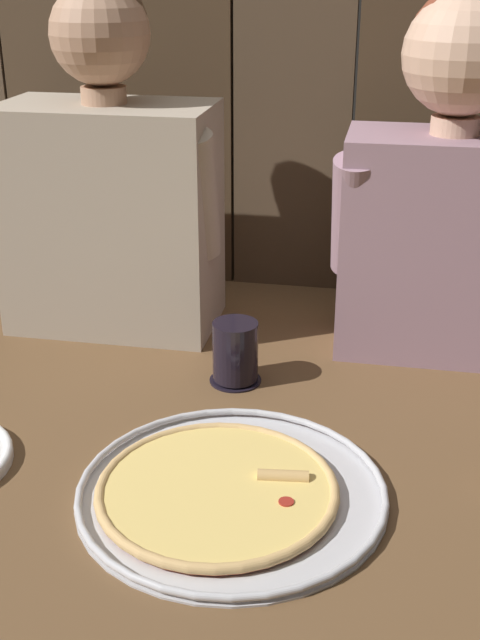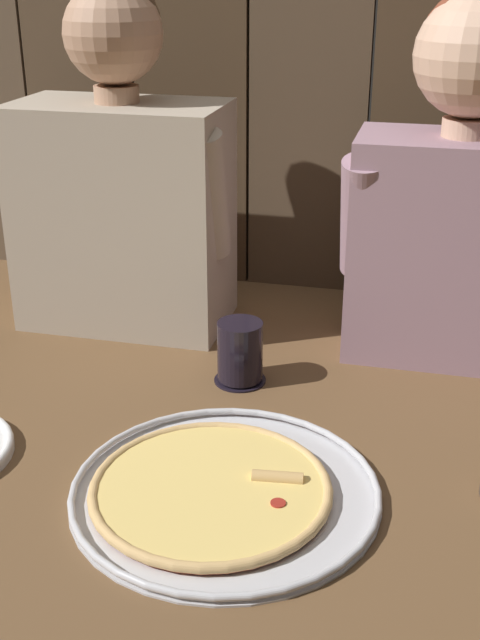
{
  "view_description": "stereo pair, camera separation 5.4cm",
  "coord_description": "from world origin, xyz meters",
  "px_view_note": "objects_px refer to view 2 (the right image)",
  "views": [
    {
      "loc": [
        0.21,
        -0.94,
        0.65
      ],
      "look_at": [
        0.01,
        0.1,
        0.18
      ],
      "focal_mm": 45.53,
      "sensor_mm": 36.0,
      "label": 1
    },
    {
      "loc": [
        0.26,
        -0.92,
        0.65
      ],
      "look_at": [
        0.01,
        0.1,
        0.18
      ],
      "focal_mm": 45.53,
      "sensor_mm": 36.0,
      "label": 2
    }
  ],
  "objects_px": {
    "diner_left": "(122,180)",
    "diner_right": "(460,191)",
    "pizza_tray": "(219,489)",
    "drinking_glass": "(240,353)"
  },
  "relations": [
    {
      "from": "drinking_glass",
      "to": "diner_right",
      "type": "height_order",
      "value": "diner_right"
    },
    {
      "from": "diner_right",
      "to": "pizza_tray",
      "type": "bearing_deg",
      "value": -118.15
    },
    {
      "from": "pizza_tray",
      "to": "drinking_glass",
      "type": "height_order",
      "value": "drinking_glass"
    },
    {
      "from": "drinking_glass",
      "to": "diner_left",
      "type": "relative_size",
      "value": 0.17
    },
    {
      "from": "drinking_glass",
      "to": "diner_right",
      "type": "distance_m",
      "value": 0.46
    },
    {
      "from": "pizza_tray",
      "to": "diner_left",
      "type": "xyz_separation_m",
      "value": [
        -0.32,
        0.52,
        0.27
      ]
    },
    {
      "from": "diner_left",
      "to": "diner_right",
      "type": "height_order",
      "value": "diner_left"
    },
    {
      "from": "pizza_tray",
      "to": "diner_left",
      "type": "relative_size",
      "value": 0.66
    },
    {
      "from": "diner_left",
      "to": "pizza_tray",
      "type": "bearing_deg",
      "value": -58.1
    },
    {
      "from": "diner_left",
      "to": "diner_right",
      "type": "distance_m",
      "value": 0.6
    }
  ]
}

